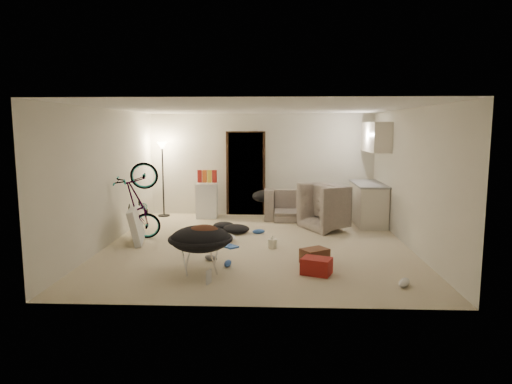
{
  "coord_description": "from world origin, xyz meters",
  "views": [
    {
      "loc": [
        0.32,
        -8.27,
        2.15
      ],
      "look_at": [
        -0.05,
        0.6,
        0.9
      ],
      "focal_mm": 32.0,
      "sensor_mm": 36.0,
      "label": 1
    }
  ],
  "objects_px": {
    "armchair": "(338,212)",
    "saucer_chair": "(201,245)",
    "floor_lamp": "(163,163)",
    "drink_case_a": "(315,256)",
    "mini_fridge": "(207,200)",
    "juicer": "(273,243)",
    "tv_box": "(136,225)",
    "drink_case_b": "(316,266)",
    "sofa": "(304,207)",
    "bicycle": "(139,219)",
    "kitchen_counter": "(368,204)"
  },
  "relations": [
    {
      "from": "armchair",
      "to": "bicycle",
      "type": "distance_m",
      "value": 4.17
    },
    {
      "from": "sofa",
      "to": "drink_case_a",
      "type": "relative_size",
      "value": 4.6
    },
    {
      "from": "armchair",
      "to": "drink_case_a",
      "type": "xyz_separation_m",
      "value": [
        -0.72,
        -2.64,
        -0.24
      ]
    },
    {
      "from": "drink_case_b",
      "to": "bicycle",
      "type": "bearing_deg",
      "value": 170.37
    },
    {
      "from": "mini_fridge",
      "to": "saucer_chair",
      "type": "bearing_deg",
      "value": -84.99
    },
    {
      "from": "floor_lamp",
      "to": "tv_box",
      "type": "distance_m",
      "value": 2.73
    },
    {
      "from": "armchair",
      "to": "saucer_chair",
      "type": "distance_m",
      "value": 3.99
    },
    {
      "from": "kitchen_counter",
      "to": "sofa",
      "type": "distance_m",
      "value": 1.49
    },
    {
      "from": "drink_case_a",
      "to": "juicer",
      "type": "height_order",
      "value": "juicer"
    },
    {
      "from": "sofa",
      "to": "mini_fridge",
      "type": "distance_m",
      "value": 2.34
    },
    {
      "from": "floor_lamp",
      "to": "bicycle",
      "type": "height_order",
      "value": "floor_lamp"
    },
    {
      "from": "floor_lamp",
      "to": "sofa",
      "type": "relative_size",
      "value": 0.96
    },
    {
      "from": "sofa",
      "to": "drink_case_a",
      "type": "height_order",
      "value": "sofa"
    },
    {
      "from": "floor_lamp",
      "to": "drink_case_b",
      "type": "xyz_separation_m",
      "value": [
        3.34,
        -4.36,
        -1.19
      ]
    },
    {
      "from": "bicycle",
      "to": "saucer_chair",
      "type": "relative_size",
      "value": 1.58
    },
    {
      "from": "drink_case_b",
      "to": "tv_box",
      "type": "bearing_deg",
      "value": 172.45
    },
    {
      "from": "kitchen_counter",
      "to": "armchair",
      "type": "relative_size",
      "value": 1.37
    },
    {
      "from": "juicer",
      "to": "mini_fridge",
      "type": "bearing_deg",
      "value": 119.7
    },
    {
      "from": "juicer",
      "to": "tv_box",
      "type": "bearing_deg",
      "value": 172.07
    },
    {
      "from": "sofa",
      "to": "bicycle",
      "type": "bearing_deg",
      "value": 32.24
    },
    {
      "from": "drink_case_a",
      "to": "drink_case_b",
      "type": "distance_m",
      "value": 0.56
    },
    {
      "from": "floor_lamp",
      "to": "armchair",
      "type": "bearing_deg",
      "value": -15.85
    },
    {
      "from": "kitchen_counter",
      "to": "drink_case_b",
      "type": "distance_m",
      "value": 4.01
    },
    {
      "from": "armchair",
      "to": "floor_lamp",
      "type": "bearing_deg",
      "value": 47.66
    },
    {
      "from": "floor_lamp",
      "to": "saucer_chair",
      "type": "distance_m",
      "value": 4.67
    },
    {
      "from": "kitchen_counter",
      "to": "saucer_chair",
      "type": "bearing_deg",
      "value": -131.5
    },
    {
      "from": "saucer_chair",
      "to": "drink_case_a",
      "type": "xyz_separation_m",
      "value": [
        1.75,
        0.49,
        -0.29
      ]
    },
    {
      "from": "armchair",
      "to": "saucer_chair",
      "type": "height_order",
      "value": "armchair"
    },
    {
      "from": "mini_fridge",
      "to": "tv_box",
      "type": "relative_size",
      "value": 0.84
    },
    {
      "from": "floor_lamp",
      "to": "kitchen_counter",
      "type": "relative_size",
      "value": 1.21
    },
    {
      "from": "sofa",
      "to": "drink_case_a",
      "type": "xyz_separation_m",
      "value": [
        -0.05,
        -3.6,
        -0.16
      ]
    },
    {
      "from": "tv_box",
      "to": "drink_case_b",
      "type": "distance_m",
      "value": 3.72
    },
    {
      "from": "sofa",
      "to": "drink_case_a",
      "type": "bearing_deg",
      "value": 87.98
    },
    {
      "from": "floor_lamp",
      "to": "tv_box",
      "type": "bearing_deg",
      "value": -87.75
    },
    {
      "from": "juicer",
      "to": "armchair",
      "type": "bearing_deg",
      "value": 51.42
    },
    {
      "from": "floor_lamp",
      "to": "bicycle",
      "type": "distance_m",
      "value": 2.56
    },
    {
      "from": "floor_lamp",
      "to": "drink_case_a",
      "type": "distance_m",
      "value": 5.21
    },
    {
      "from": "floor_lamp",
      "to": "tv_box",
      "type": "relative_size",
      "value": 1.82
    },
    {
      "from": "floor_lamp",
      "to": "tv_box",
      "type": "height_order",
      "value": "floor_lamp"
    },
    {
      "from": "saucer_chair",
      "to": "tv_box",
      "type": "bearing_deg",
      "value": 131.0
    },
    {
      "from": "tv_box",
      "to": "drink_case_b",
      "type": "bearing_deg",
      "value": -40.76
    },
    {
      "from": "saucer_chair",
      "to": "mini_fridge",
      "type": "bearing_deg",
      "value": 97.18
    },
    {
      "from": "sofa",
      "to": "tv_box",
      "type": "bearing_deg",
      "value": 34.1
    },
    {
      "from": "drink_case_a",
      "to": "bicycle",
      "type": "bearing_deg",
      "value": 123.17
    },
    {
      "from": "mini_fridge",
      "to": "kitchen_counter",
      "type": "bearing_deg",
      "value": -10.53
    },
    {
      "from": "sofa",
      "to": "drink_case_b",
      "type": "height_order",
      "value": "sofa"
    },
    {
      "from": "saucer_chair",
      "to": "floor_lamp",
      "type": "bearing_deg",
      "value": 110.6
    },
    {
      "from": "kitchen_counter",
      "to": "sofa",
      "type": "relative_size",
      "value": 0.8
    },
    {
      "from": "saucer_chair",
      "to": "juicer",
      "type": "relative_size",
      "value": 4.09
    },
    {
      "from": "sofa",
      "to": "mini_fridge",
      "type": "relative_size",
      "value": 2.25
    }
  ]
}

